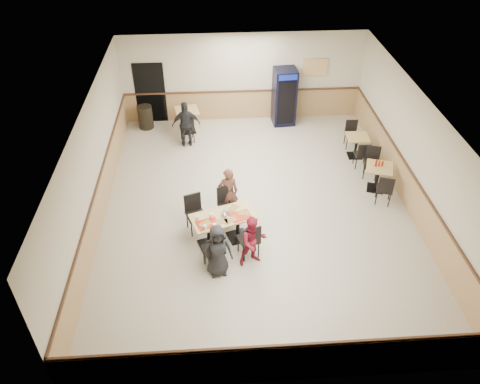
{
  "coord_description": "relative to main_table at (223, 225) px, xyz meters",
  "views": [
    {
      "loc": [
        -1.07,
        -9.61,
        7.88
      ],
      "look_at": [
        -0.46,
        -0.5,
        0.92
      ],
      "focal_mm": 35.0,
      "sensor_mm": 36.0,
      "label": 1
    }
  ],
  "objects": [
    {
      "name": "condiment_caddy",
      "position": [
        4.29,
        1.9,
        0.3
      ],
      "size": [
        0.23,
        0.06,
        0.2
      ],
      "color": "#A61B0B",
      "rests_on": "side_table_near"
    },
    {
      "name": "side_table_far",
      "position": [
        4.18,
        3.55,
        -0.07
      ],
      "size": [
        0.68,
        0.68,
        0.7
      ],
      "rotation": [
        0.0,
        0.0,
        -0.04
      ],
      "color": "black",
      "rests_on": "ground"
    },
    {
      "name": "tabletop_clutter",
      "position": [
        -0.01,
        -0.1,
        0.3
      ],
      "size": [
        1.34,
        0.92,
        0.12
      ],
      "rotation": [
        0.0,
        0.0,
        0.33
      ],
      "color": "red",
      "rests_on": "main_table"
    },
    {
      "name": "room_shell",
      "position": [
        2.68,
        3.79,
        0.05
      ],
      "size": [
        10.0,
        10.0,
        10.0
      ],
      "color": "silver",
      "rests_on": "ground"
    },
    {
      "name": "diner_woman_left",
      "position": [
        -0.16,
        -1.01,
        0.14
      ],
      "size": [
        0.72,
        0.54,
        1.34
      ],
      "primitive_type": "imported",
      "rotation": [
        0.0,
        0.0,
        0.18
      ],
      "color": "black",
      "rests_on": "ground"
    },
    {
      "name": "side_table_near_chair_south",
      "position": [
        4.32,
        1.25,
        -0.06
      ],
      "size": [
        0.56,
        0.56,
        0.94
      ],
      "primitive_type": null,
      "rotation": [
        0.0,
        0.0,
        2.81
      ],
      "color": "black",
      "rests_on": "ground"
    },
    {
      "name": "pepsi_cooler",
      "position": [
        2.27,
        5.83,
        0.43
      ],
      "size": [
        0.78,
        0.78,
        1.92
      ],
      "rotation": [
        0.0,
        0.0,
        0.07
      ],
      "color": "black",
      "rests_on": "ground"
    },
    {
      "name": "side_table_near_chair_north",
      "position": [
        4.32,
        2.44,
        -0.06
      ],
      "size": [
        0.56,
        0.56,
        0.94
      ],
      "primitive_type": null,
      "rotation": [
        0.0,
        0.0,
        -0.33
      ],
      "color": "black",
      "rests_on": "ground"
    },
    {
      "name": "ground",
      "position": [
        0.91,
        1.24,
        -0.53
      ],
      "size": [
        10.0,
        10.0,
        0.0
      ],
      "primitive_type": "plane",
      "color": "beige",
      "rests_on": "ground"
    },
    {
      "name": "side_table_far_chair_north",
      "position": [
        4.18,
        4.11,
        -0.09
      ],
      "size": [
        0.43,
        0.43,
        0.88
      ],
      "primitive_type": null,
      "rotation": [
        0.0,
        0.0,
        -0.04
      ],
      "color": "black",
      "rests_on": "ground"
    },
    {
      "name": "side_table_far_chair_south",
      "position": [
        4.18,
        2.99,
        -0.09
      ],
      "size": [
        0.43,
        0.43,
        0.88
      ],
      "primitive_type": null,
      "rotation": [
        0.0,
        0.0,
        3.1
      ],
      "color": "black",
      "rests_on": "ground"
    },
    {
      "name": "back_table",
      "position": [
        -0.98,
        5.44,
        -0.01
      ],
      "size": [
        0.85,
        0.85,
        0.79
      ],
      "rotation": [
        0.0,
        0.0,
        0.18
      ],
      "color": "black",
      "rests_on": "ground"
    },
    {
      "name": "main_chairs",
      "position": [
        -0.05,
        -0.02,
        -0.03
      ],
      "size": [
        1.81,
        2.08,
        1.01
      ],
      "rotation": [
        0.0,
        0.0,
        0.33
      ],
      "color": "black",
      "rests_on": "ground"
    },
    {
      "name": "lone_diner",
      "position": [
        -0.98,
        4.55,
        0.22
      ],
      "size": [
        0.91,
        0.45,
        1.5
      ],
      "primitive_type": "imported",
      "rotation": [
        0.0,
        0.0,
        3.24
      ],
      "color": "black",
      "rests_on": "ground"
    },
    {
      "name": "back_table_chair_lone",
      "position": [
        -0.98,
        4.81,
        -0.03
      ],
      "size": [
        0.54,
        0.54,
        0.99
      ],
      "primitive_type": null,
      "rotation": [
        0.0,
        0.0,
        3.32
      ],
      "color": "black",
      "rests_on": "ground"
    },
    {
      "name": "side_table_near",
      "position": [
        4.32,
        1.85,
        -0.04
      ],
      "size": [
        0.89,
        0.89,
        0.74
      ],
      "rotation": [
        0.0,
        0.0,
        -0.33
      ],
      "color": "black",
      "rests_on": "ground"
    },
    {
      "name": "main_table",
      "position": [
        0.0,
        0.0,
        0.0
      ],
      "size": [
        1.65,
        1.19,
        0.8
      ],
      "rotation": [
        0.0,
        0.0,
        0.33
      ],
      "color": "black",
      "rests_on": "ground"
    },
    {
      "name": "diner_man_opposite",
      "position": [
        0.16,
        1.01,
        0.18
      ],
      "size": [
        0.56,
        0.4,
        1.43
      ],
      "primitive_type": "imported",
      "rotation": [
        0.0,
        0.0,
        3.26
      ],
      "color": "brown",
      "rests_on": "ground"
    },
    {
      "name": "trash_bin",
      "position": [
        -2.4,
        5.79,
        -0.14
      ],
      "size": [
        0.49,
        0.49,
        0.78
      ],
      "primitive_type": "cylinder",
      "color": "black",
      "rests_on": "ground"
    },
    {
      "name": "diner_woman_right",
      "position": [
        0.64,
        -0.74,
        0.12
      ],
      "size": [
        0.75,
        0.66,
        1.31
      ],
      "primitive_type": "imported",
      "rotation": [
        0.0,
        0.0,
        0.3
      ],
      "color": "maroon",
      "rests_on": "ground"
    }
  ]
}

